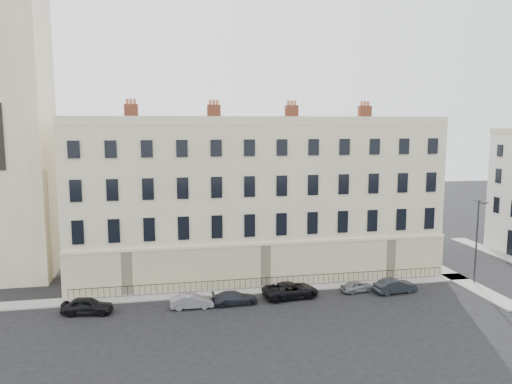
# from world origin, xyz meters

# --- Properties ---
(ground) EXTENTS (160.00, 160.00, 0.00)m
(ground) POSITION_xyz_m (0.00, 0.00, 0.00)
(ground) COLOR black
(ground) RESTS_ON ground
(terrace) EXTENTS (36.22, 12.22, 17.00)m
(terrace) POSITION_xyz_m (-5.97, 11.97, 7.50)
(terrace) COLOR #C5B593
(terrace) RESTS_ON ground
(church_tower) EXTENTS (8.00, 8.13, 44.00)m
(church_tower) POSITION_xyz_m (-30.00, 14.00, 18.66)
(church_tower) COLOR #C5B593
(church_tower) RESTS_ON ground
(pavement_terrace) EXTENTS (48.00, 2.00, 0.12)m
(pavement_terrace) POSITION_xyz_m (-10.00, 5.00, 0.06)
(pavement_terrace) COLOR gray
(pavement_terrace) RESTS_ON ground
(pavement_east_return) EXTENTS (2.00, 24.00, 0.12)m
(pavement_east_return) POSITION_xyz_m (13.00, 8.00, 0.06)
(pavement_east_return) COLOR gray
(pavement_east_return) RESTS_ON ground
(pavement_adjacent) EXTENTS (2.00, 20.00, 0.12)m
(pavement_adjacent) POSITION_xyz_m (23.00, 10.00, 0.06)
(pavement_adjacent) COLOR gray
(pavement_adjacent) RESTS_ON ground
(railings) EXTENTS (35.00, 0.04, 0.96)m
(railings) POSITION_xyz_m (-6.00, 5.40, 0.55)
(railings) COLOR black
(railings) RESTS_ON ground
(car_a) EXTENTS (4.22, 2.20, 1.37)m
(car_a) POSITION_xyz_m (-21.44, 2.09, 0.69)
(car_a) COLOR black
(car_a) RESTS_ON ground
(car_b) EXTENTS (3.57, 1.32, 1.17)m
(car_b) POSITION_xyz_m (-13.12, 1.79, 0.58)
(car_b) COLOR slate
(car_b) RESTS_ON ground
(car_c) EXTENTS (3.92, 1.76, 1.11)m
(car_c) POSITION_xyz_m (-9.54, 1.95, 0.56)
(car_c) COLOR black
(car_c) RESTS_ON ground
(car_d) EXTENTS (5.21, 2.89, 1.38)m
(car_d) POSITION_xyz_m (-4.45, 2.60, 0.69)
(car_d) COLOR black
(car_d) RESTS_ON ground
(car_e) EXTENTS (3.29, 1.77, 1.06)m
(car_e) POSITION_xyz_m (1.87, 2.89, 0.53)
(car_e) COLOR slate
(car_e) RESTS_ON ground
(car_f) EXTENTS (4.05, 1.84, 1.29)m
(car_f) POSITION_xyz_m (5.11, 2.02, 0.64)
(car_f) COLOR black
(car_f) RESTS_ON ground
(streetlamp) EXTENTS (0.71, 1.70, 8.14)m
(streetlamp) POSITION_xyz_m (13.71, 2.89, 4.51)
(streetlamp) COLOR #2B2C30
(streetlamp) RESTS_ON ground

